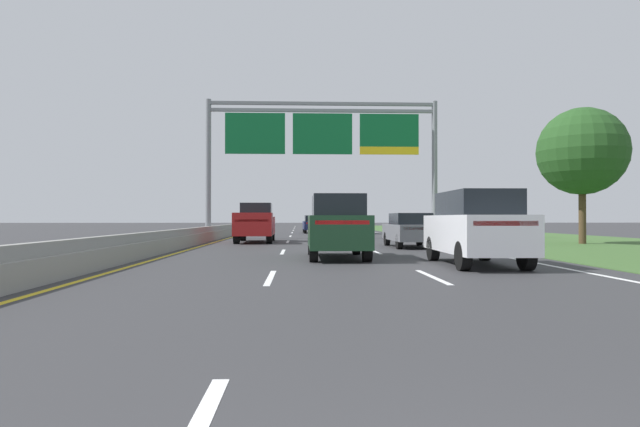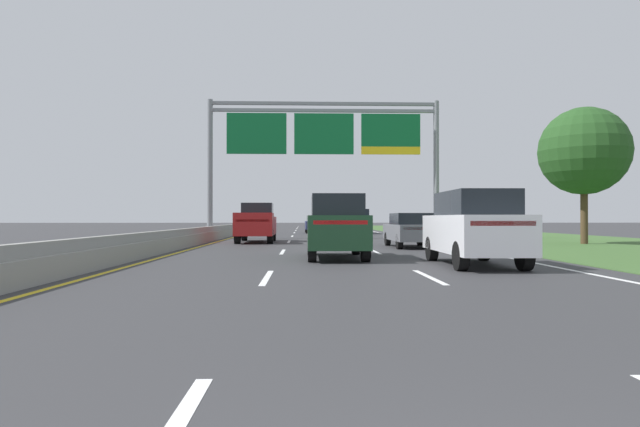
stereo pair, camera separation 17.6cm
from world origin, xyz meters
TOP-DOWN VIEW (x-y plane):
  - ground_plane at (0.00, 35.00)m, footprint 220.00×220.00m
  - lane_striping at (0.00, 34.54)m, footprint 11.96×106.00m
  - grass_verge_right at (13.95, 35.00)m, footprint 14.00×110.00m
  - median_barrier_concrete at (-6.60, 35.00)m, footprint 0.60×110.00m
  - overhead_sign_gantry at (0.30, 32.47)m, footprint 15.06×0.42m
  - pickup_truck_red at (-3.64, 28.01)m, footprint 2.07×5.43m
  - car_navy_centre_lane_sedan at (0.08, 45.45)m, footprint 1.94×4.45m
  - car_grey_right_lane_sedan at (3.91, 22.62)m, footprint 1.87×4.42m
  - car_darkgreen_centre_lane_suv at (0.07, 16.20)m, footprint 1.92×4.71m
  - car_blue_right_lane_suv at (3.63, 44.00)m, footprint 2.01×4.74m
  - car_white_right_lane_suv at (3.83, 13.40)m, footprint 1.97×4.73m
  - roadside_tree_mid at (13.45, 25.18)m, footprint 4.51×4.51m

SIDE VIEW (x-z plane):
  - ground_plane at x=0.00m, z-range 0.00..0.00m
  - lane_striping at x=0.00m, z-range 0.00..0.01m
  - grass_verge_right at x=13.95m, z-range 0.00..0.02m
  - median_barrier_concrete at x=-6.60m, z-range -0.07..0.78m
  - car_navy_centre_lane_sedan at x=0.08m, z-range 0.03..1.60m
  - car_grey_right_lane_sedan at x=3.91m, z-range 0.03..1.60m
  - pickup_truck_red at x=-3.64m, z-range -0.03..2.17m
  - car_darkgreen_centre_lane_suv at x=0.07m, z-range 0.04..2.15m
  - car_blue_right_lane_suv at x=3.63m, z-range 0.04..2.15m
  - car_white_right_lane_suv at x=3.83m, z-range 0.04..2.15m
  - roadside_tree_mid at x=13.45m, z-range 1.26..8.32m
  - overhead_sign_gantry at x=0.30m, z-range 1.90..10.90m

